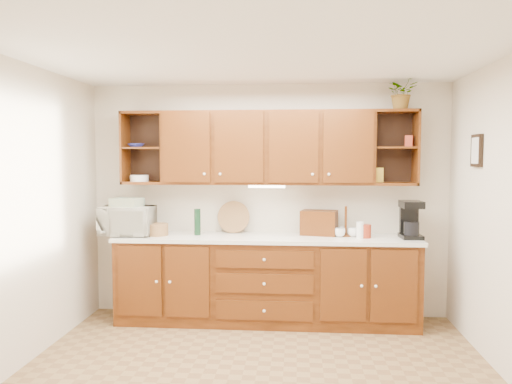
% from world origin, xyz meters
% --- Properties ---
extents(floor, '(4.00, 4.00, 0.00)m').
position_xyz_m(floor, '(0.00, 0.00, 0.00)').
color(floor, olive).
rests_on(floor, ground).
extents(ceiling, '(4.00, 4.00, 0.00)m').
position_xyz_m(ceiling, '(0.00, 0.00, 2.60)').
color(ceiling, white).
rests_on(ceiling, back_wall).
extents(back_wall, '(4.00, 0.00, 4.00)m').
position_xyz_m(back_wall, '(0.00, 1.75, 1.30)').
color(back_wall, beige).
rests_on(back_wall, floor).
extents(left_wall, '(0.00, 3.50, 3.50)m').
position_xyz_m(left_wall, '(-2.00, 0.00, 1.30)').
color(left_wall, beige).
rests_on(left_wall, floor).
extents(base_cabinets, '(3.20, 0.60, 0.90)m').
position_xyz_m(base_cabinets, '(0.00, 1.45, 0.45)').
color(base_cabinets, '#361706').
rests_on(base_cabinets, floor).
extents(countertop, '(3.24, 0.64, 0.04)m').
position_xyz_m(countertop, '(0.00, 1.44, 0.92)').
color(countertop, silver).
rests_on(countertop, base_cabinets).
extents(upper_cabinets, '(3.20, 0.33, 0.80)m').
position_xyz_m(upper_cabinets, '(0.01, 1.59, 1.89)').
color(upper_cabinets, '#361706').
rests_on(upper_cabinets, back_wall).
extents(undercabinet_light, '(0.40, 0.05, 0.02)m').
position_xyz_m(undercabinet_light, '(0.00, 1.53, 1.47)').
color(undercabinet_light, white).
rests_on(undercabinet_light, upper_cabinets).
extents(framed_picture, '(0.03, 0.24, 0.30)m').
position_xyz_m(framed_picture, '(1.98, 0.90, 1.85)').
color(framed_picture, black).
rests_on(framed_picture, right_wall).
extents(wicker_basket, '(0.25, 0.25, 0.13)m').
position_xyz_m(wicker_basket, '(-1.19, 1.41, 1.00)').
color(wicker_basket, olive).
rests_on(wicker_basket, countertop).
extents(microwave, '(0.57, 0.40, 0.31)m').
position_xyz_m(microwave, '(-1.52, 1.41, 1.10)').
color(microwave, beige).
rests_on(microwave, countertop).
extents(towel_stack, '(0.35, 0.29, 0.09)m').
position_xyz_m(towel_stack, '(-1.52, 1.41, 1.30)').
color(towel_stack, tan).
rests_on(towel_stack, microwave).
extents(wine_bottle, '(0.09, 0.09, 0.29)m').
position_xyz_m(wine_bottle, '(-0.75, 1.47, 1.08)').
color(wine_bottle, black).
rests_on(wine_bottle, countertop).
extents(woven_tray, '(0.36, 0.10, 0.36)m').
position_xyz_m(woven_tray, '(-0.38, 1.67, 0.95)').
color(woven_tray, olive).
rests_on(woven_tray, countertop).
extents(bread_box, '(0.43, 0.32, 0.27)m').
position_xyz_m(bread_box, '(0.57, 1.59, 1.07)').
color(bread_box, '#361706').
rests_on(bread_box, countertop).
extents(mug_tree, '(0.30, 0.29, 0.32)m').
position_xyz_m(mug_tree, '(0.85, 1.52, 0.99)').
color(mug_tree, '#361706').
rests_on(mug_tree, countertop).
extents(canister_red, '(0.15, 0.15, 0.14)m').
position_xyz_m(canister_red, '(1.05, 1.42, 1.01)').
color(canister_red, maroon).
rests_on(canister_red, countertop).
extents(canister_white, '(0.08, 0.08, 0.17)m').
position_xyz_m(canister_white, '(0.99, 1.39, 1.03)').
color(canister_white, white).
rests_on(canister_white, countertop).
extents(canister_yellow, '(0.12, 0.12, 0.12)m').
position_xyz_m(canister_yellow, '(1.52, 1.49, 1.00)').
color(canister_yellow, yellow).
rests_on(canister_yellow, countertop).
extents(coffee_maker, '(0.22, 0.28, 0.39)m').
position_xyz_m(coffee_maker, '(1.52, 1.45, 1.13)').
color(coffee_maker, black).
rests_on(coffee_maker, countertop).
extents(bowl_stack, '(0.21, 0.21, 0.04)m').
position_xyz_m(bowl_stack, '(-1.45, 1.55, 1.92)').
color(bowl_stack, navy).
rests_on(bowl_stack, upper_cabinets).
extents(plate_stack, '(0.23, 0.23, 0.07)m').
position_xyz_m(plate_stack, '(-1.43, 1.58, 1.56)').
color(plate_stack, white).
rests_on(plate_stack, upper_cabinets).
extents(pantry_box_yellow, '(0.11, 0.10, 0.16)m').
position_xyz_m(pantry_box_yellow, '(1.20, 1.58, 1.60)').
color(pantry_box_yellow, yellow).
rests_on(pantry_box_yellow, upper_cabinets).
extents(pantry_box_red, '(0.10, 0.09, 0.12)m').
position_xyz_m(pantry_box_red, '(1.51, 1.56, 1.96)').
color(pantry_box_red, maroon).
rests_on(pantry_box_red, upper_cabinets).
extents(potted_plant, '(0.34, 0.30, 0.35)m').
position_xyz_m(potted_plant, '(1.42, 1.52, 2.46)').
color(potted_plant, '#999999').
rests_on(potted_plant, upper_cabinets).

